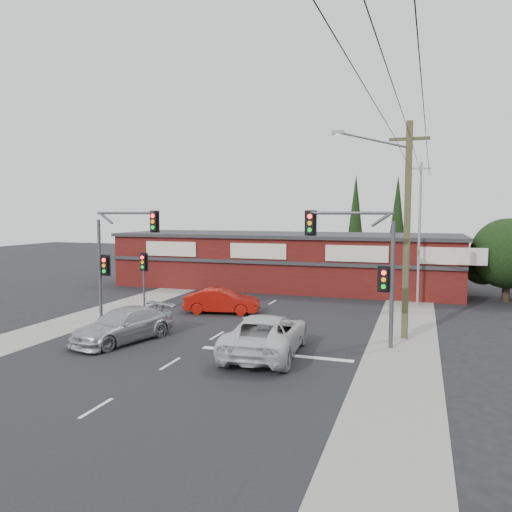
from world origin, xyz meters
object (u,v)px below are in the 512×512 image
(red_sedan, at_px, (222,301))
(shop_building, at_px, (286,260))
(white_suv, at_px, (266,334))
(utility_pole, at_px, (404,223))
(silver_suv, at_px, (123,325))

(red_sedan, relative_size, shop_building, 0.16)
(white_suv, height_order, utility_pole, utility_pole)
(white_suv, bearing_deg, utility_pole, -142.84)
(red_sedan, xyz_separation_m, shop_building, (0.84, 11.29, 1.42))
(white_suv, relative_size, utility_pole, 0.60)
(white_suv, height_order, silver_suv, white_suv)
(red_sedan, bearing_deg, silver_suv, 155.35)
(shop_building, bearing_deg, utility_pole, -56.24)
(shop_building, bearing_deg, silver_suv, -98.19)
(silver_suv, distance_m, shop_building, 18.91)
(red_sedan, bearing_deg, white_suv, -156.26)
(silver_suv, height_order, red_sedan, silver_suv)
(shop_building, xyz_separation_m, utility_pole, (9.36, -14.00, 3.26))
(shop_building, bearing_deg, white_suv, -77.47)
(shop_building, relative_size, utility_pole, 2.73)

